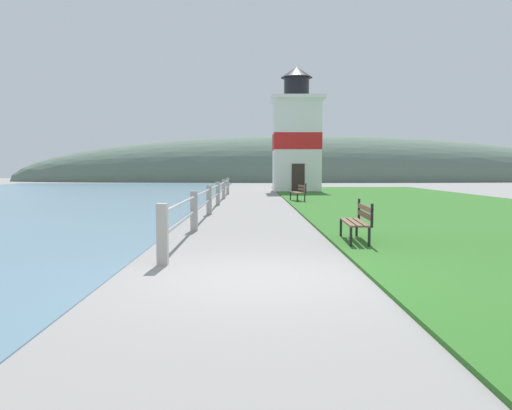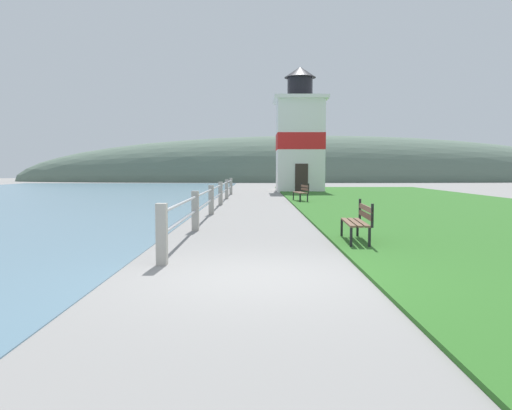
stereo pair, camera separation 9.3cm
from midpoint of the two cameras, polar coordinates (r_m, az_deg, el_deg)
name	(u,v)px [view 1 (the left image)]	position (r m, az deg, el deg)	size (l,w,h in m)	color
ground_plane	(257,277)	(7.62, -0.29, -8.29)	(160.00, 160.00, 0.00)	gray
grass_verge	(427,205)	(23.26, 18.86, -0.04)	(12.00, 43.32, 0.06)	#2D6623
seawall_railing	(214,194)	(20.30, -4.95, 1.24)	(0.18, 23.73, 1.06)	#A8A399
park_bench_near	(358,219)	(11.16, 11.37, -1.61)	(0.56, 1.70, 0.94)	brown
park_bench_midway	(299,191)	(24.79, 4.85, 1.59)	(0.68, 1.65, 0.94)	brown
lighthouse	(296,138)	(36.70, 4.55, 7.61)	(3.81, 3.81, 8.98)	white
distant_hillside	(312,181)	(66.83, 6.37, 2.73)	(80.00, 16.00, 12.00)	#566B5B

